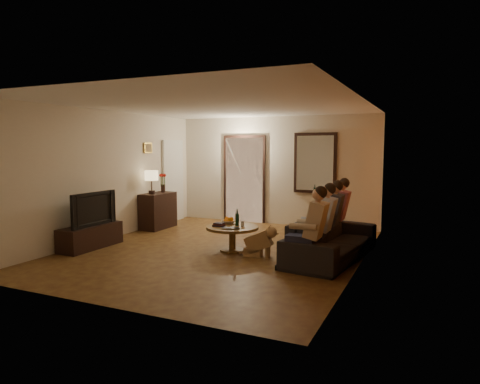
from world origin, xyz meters
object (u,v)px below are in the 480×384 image
at_px(dresser, 158,211).
at_px(coffee_table, 232,239).
at_px(wine_bottle, 237,217).
at_px(table_lamp, 152,182).
at_px(bowl, 229,222).
at_px(person_b, 322,226).
at_px(person_d, 337,215).
at_px(person_a, 312,233).
at_px(person_c, 330,220).
at_px(sofa, 332,239).
at_px(laptop, 231,229).
at_px(dog, 259,240).
at_px(tv_stand, 91,237).
at_px(tv, 90,209).

bearing_deg(dresser, coffee_table, -26.74).
bearing_deg(coffee_table, wine_bottle, 63.43).
relative_size(table_lamp, bowl, 2.08).
bearing_deg(dresser, bowl, -24.14).
distance_m(person_b, bowl, 1.86).
xyz_separation_m(coffee_table, wine_bottle, (0.05, 0.10, 0.38)).
bearing_deg(person_d, table_lamp, -179.34).
xyz_separation_m(person_a, person_c, (0.00, 1.20, 0.00)).
relative_size(dresser, sofa, 0.40).
distance_m(table_lamp, bowl, 2.54).
xyz_separation_m(person_d, bowl, (-1.83, -0.87, -0.12)).
xyz_separation_m(bowl, laptop, (0.28, -0.50, -0.02)).
bearing_deg(person_c, bowl, -171.64).
distance_m(person_b, person_c, 0.60).
bearing_deg(bowl, dog, -27.66).
relative_size(table_lamp, person_d, 0.45).
bearing_deg(table_lamp, person_d, 0.66).
xyz_separation_m(tv_stand, laptop, (2.60, 0.60, 0.25)).
xyz_separation_m(coffee_table, bowl, (-0.18, 0.22, 0.26)).
height_order(person_a, coffee_table, person_a).
bearing_deg(person_c, laptop, -153.60).
height_order(person_b, coffee_table, person_b).
distance_m(dresser, wine_bottle, 2.81).
bearing_deg(tv_stand, wine_bottle, 20.93).
height_order(dresser, dog, dresser).
bearing_deg(laptop, table_lamp, 130.84).
relative_size(tv_stand, person_a, 1.06).
height_order(sofa, dog, sofa).
distance_m(table_lamp, person_b, 4.34).
xyz_separation_m(dresser, tv_stand, (0.00, -2.14, -0.19)).
bearing_deg(coffee_table, laptop, -70.35).
height_order(person_b, person_c, same).
height_order(tv_stand, person_c, person_c).
xyz_separation_m(sofa, wine_bottle, (-1.70, -0.09, 0.27)).
relative_size(person_d, dog, 2.14).
distance_m(dog, bowl, 0.89).
bearing_deg(sofa, table_lamp, 86.23).
bearing_deg(tv, tv_stand, 0.00).
height_order(dog, bowl, dog).
bearing_deg(person_b, person_a, -90.00).
bearing_deg(tv, person_a, -87.72).
bearing_deg(tv, person_b, -79.55).
distance_m(dresser, person_d, 4.16).
height_order(dresser, tv, tv).
distance_m(tv, person_c, 4.37).
relative_size(sofa, person_b, 1.91).
bearing_deg(tv, sofa, -75.93).
relative_size(tv_stand, bowl, 4.91).
bearing_deg(person_b, sofa, 71.57).
bearing_deg(wine_bottle, laptop, -82.50).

